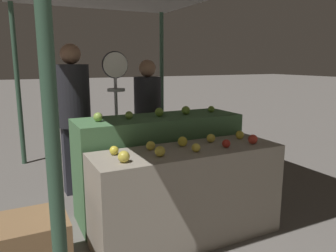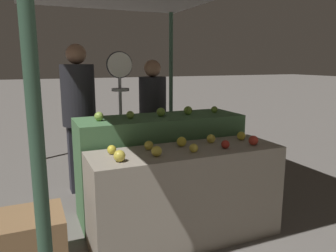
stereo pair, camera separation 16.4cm
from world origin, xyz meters
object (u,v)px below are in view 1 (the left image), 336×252
Objects in this scene: produce_scale at (116,91)px; person_customer_left at (73,110)px; person_vendor_at_scale at (148,114)px; wooden_crate_side at (35,248)px.

produce_scale is 0.55m from person_customer_left.
person_customer_left is at bearing -25.94° from person_vendor_at_scale.
person_customer_left reaches higher than produce_scale.
wooden_crate_side is (-1.47, -1.37, -0.68)m from person_vendor_at_scale.
produce_scale is at bearing 148.91° from person_customer_left.
produce_scale is at bearing 50.53° from wooden_crate_side.
produce_scale is at bearing -2.04° from person_vendor_at_scale.
wooden_crate_side is (-1.03, -1.25, -0.99)m from produce_scale.
produce_scale reaches higher than wooden_crate_side.
person_customer_left is (-0.44, 0.25, -0.22)m from produce_scale.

